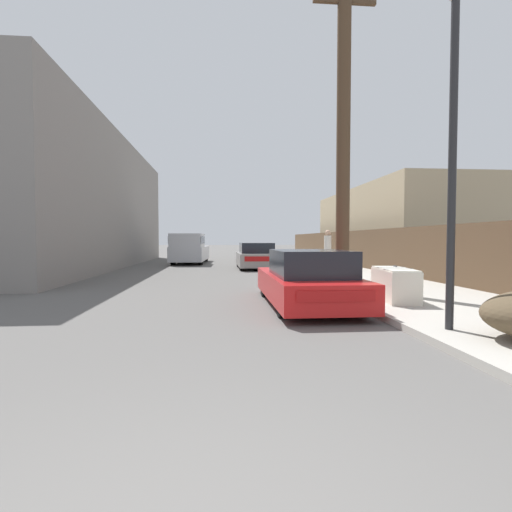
# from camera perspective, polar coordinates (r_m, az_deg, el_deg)

# --- Properties ---
(sidewalk_curb) EXTENTS (4.20, 63.00, 0.12)m
(sidewalk_curb) POSITION_cam_1_polar(r_m,az_deg,el_deg) (25.64, 6.17, -0.86)
(sidewalk_curb) COLOR #ADA89E
(sidewalk_curb) RESTS_ON ground
(discarded_fridge) EXTENTS (0.85, 1.80, 0.75)m
(discarded_fridge) POSITION_cam_1_polar(r_m,az_deg,el_deg) (9.61, 19.19, -3.82)
(discarded_fridge) COLOR silver
(discarded_fridge) RESTS_ON sidewalk_curb
(parked_sports_car_red) EXTENTS (1.80, 4.64, 1.26)m
(parked_sports_car_red) POSITION_cam_1_polar(r_m,az_deg,el_deg) (9.09, 7.34, -3.45)
(parked_sports_car_red) COLOR red
(parked_sports_car_red) RESTS_ON ground
(car_parked_mid) EXTENTS (1.90, 4.26, 1.33)m
(car_parked_mid) POSITION_cam_1_polar(r_m,az_deg,el_deg) (20.63, -0.00, -0.05)
(car_parked_mid) COLOR gray
(car_parked_mid) RESTS_ON ground
(pickup_truck) EXTENTS (2.21, 5.96, 1.84)m
(pickup_truck) POSITION_cam_1_polar(r_m,az_deg,el_deg) (25.16, -9.48, 1.01)
(pickup_truck) COLOR silver
(pickup_truck) RESTS_ON ground
(utility_pole) EXTENTS (1.80, 0.39, 8.94)m
(utility_pole) POSITION_cam_1_polar(r_m,az_deg,el_deg) (12.14, 12.38, 17.40)
(utility_pole) COLOR #4C3826
(utility_pole) RESTS_ON sidewalk_curb
(street_lamp) EXTENTS (0.26, 0.26, 5.18)m
(street_lamp) POSITION_cam_1_polar(r_m,az_deg,el_deg) (6.93, 26.32, 15.47)
(street_lamp) COLOR #232326
(street_lamp) RESTS_ON sidewalk_curb
(wooden_fence) EXTENTS (0.08, 34.14, 1.84)m
(wooden_fence) POSITION_cam_1_polar(r_m,az_deg,el_deg) (20.60, 14.69, 1.02)
(wooden_fence) COLOR brown
(wooden_fence) RESTS_ON sidewalk_curb
(building_left_block) EXTENTS (7.00, 22.26, 6.97)m
(building_left_block) POSITION_cam_1_polar(r_m,az_deg,el_deg) (24.23, -26.01, 6.83)
(building_left_block) COLOR gray
(building_left_block) RESTS_ON ground
(building_right_house) EXTENTS (6.00, 14.58, 4.62)m
(building_right_house) POSITION_cam_1_polar(r_m,az_deg,el_deg) (26.55, 19.41, 3.98)
(building_right_house) COLOR tan
(building_right_house) RESTS_ON ground
(pedestrian) EXTENTS (0.34, 0.34, 1.83)m
(pedestrian) POSITION_cam_1_polar(r_m,az_deg,el_deg) (19.13, 10.21, 1.04)
(pedestrian) COLOR #282D42
(pedestrian) RESTS_ON sidewalk_curb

